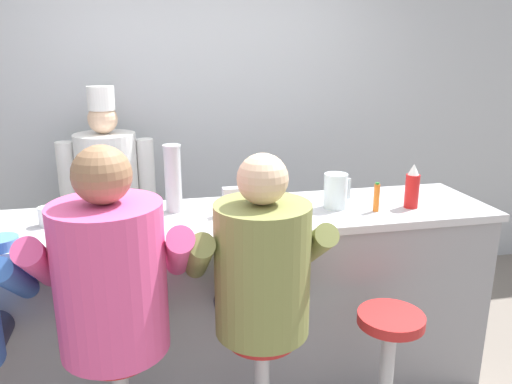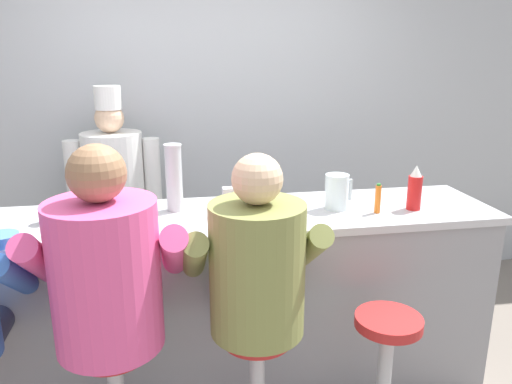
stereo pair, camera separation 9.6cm
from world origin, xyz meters
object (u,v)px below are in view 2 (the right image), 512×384
Objects in this scene: breakfast_plate at (83,229)px; diner_seated_olive at (256,275)px; cup_stack_steel at (174,178)px; napkin_dispenser_chrome at (232,201)px; hot_sauce_bottle_orange at (378,199)px; cereal_bowl at (2,239)px; empty_stool_round at (385,361)px; mustard_bottle_yellow at (256,204)px; coffee_mug_white at (50,213)px; diner_seated_pink at (108,280)px; cook_in_whites_near at (115,193)px; ketchup_bottle_red at (415,189)px; water_pitcher_clear at (337,192)px.

breakfast_plate is 0.86m from diner_seated_olive.
cup_stack_steel is 0.34m from napkin_dispenser_chrome.
hot_sauce_bottle_orange is 1.81m from cereal_bowl.
diner_seated_olive is at bearing -27.39° from breakfast_plate.
mustard_bottle_yellow is at bearing 146.23° from empty_stool_round.
hot_sauce_bottle_orange is at bearing 7.30° from mustard_bottle_yellow.
napkin_dispenser_chrome is 0.55m from diner_seated_olive.
diner_seated_pink is at bearing -59.73° from coffee_mug_white.
mustard_bottle_yellow is 1.46m from cook_in_whites_near.
cook_in_whites_near reaches higher than hot_sauce_bottle_orange.
cook_in_whites_near is (-1.66, 1.10, -0.25)m from ketchup_bottle_red.
empty_stool_round is at bearing -1.78° from diner_seated_pink.
cereal_bowl is 1.31m from cook_in_whites_near.
breakfast_plate is at bearing -174.16° from water_pitcher_clear.
ketchup_bottle_red is 0.89m from mustard_bottle_yellow.
cereal_bowl is at bearing -171.80° from water_pitcher_clear.
hot_sauce_bottle_orange is 1.48m from breakfast_plate.
coffee_mug_white is 1.77m from empty_stool_round.
diner_seated_pink reaches higher than ketchup_bottle_red.
water_pitcher_clear is 0.56m from napkin_dispenser_chrome.
diner_seated_pink is 2.21× the size of empty_stool_round.
cereal_bowl reaches higher than empty_stool_round.
diner_seated_olive is 2.13× the size of empty_stool_round.
mustard_bottle_yellow is at bearing -158.32° from water_pitcher_clear.
breakfast_plate is 0.16× the size of diner_seated_pink.
napkin_dispenser_chrome is (-0.97, 0.08, -0.04)m from ketchup_bottle_red.
breakfast_plate is at bearing -42.64° from coffee_mug_white.
cereal_bowl is at bearing -119.64° from coffee_mug_white.
ketchup_bottle_red is at bearing 7.02° from mustard_bottle_yellow.
breakfast_plate is 1.55m from empty_stool_round.
cook_in_whites_near is (-0.73, 1.54, -0.04)m from diner_seated_olive.
empty_stool_round is (0.55, -0.37, -0.69)m from mustard_bottle_yellow.
water_pitcher_clear is 1.64m from cook_in_whites_near.
cup_stack_steel reaches higher than coffee_mug_white.
hot_sauce_bottle_orange is 0.10× the size of diner_seated_pink.
diner_seated_pink reaches higher than cup_stack_steel.
hot_sauce_bottle_orange is at bearing 76.26° from empty_stool_round.
cup_stack_steel is 0.24× the size of diner_seated_olive.
cup_stack_steel reaches higher than hot_sauce_bottle_orange.
diner_seated_pink is (-1.55, -0.44, -0.19)m from ketchup_bottle_red.
mustard_bottle_yellow reaches higher than coffee_mug_white.
diner_seated_olive reaches higher than hot_sauce_bottle_orange.
diner_seated_pink is 1.54m from cook_in_whites_near.
diner_seated_pink is at bearing -69.64° from breakfast_plate.
mustard_bottle_yellow is 0.40m from diner_seated_olive.
coffee_mug_white is at bearing 178.73° from water_pitcher_clear.
coffee_mug_white is at bearing 176.55° from ketchup_bottle_red.
cup_stack_steel is 2.44× the size of napkin_dispenser_chrome.
napkin_dispenser_chrome is (0.29, -0.13, -0.11)m from cup_stack_steel.
breakfast_plate is 0.35× the size of empty_stool_round.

